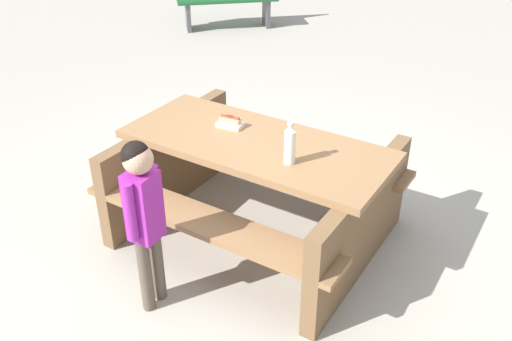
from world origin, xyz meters
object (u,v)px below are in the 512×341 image
picnic_table (256,181)px  hotdog_tray (230,122)px  soda_bottle (290,144)px  child_in_coat (143,206)px

picnic_table → hotdog_tray: (0.27, -0.09, 0.34)m
picnic_table → soda_bottle: 0.56m
soda_bottle → hotdog_tray: 0.65m
picnic_table → hotdog_tray: size_ratio=9.41×
soda_bottle → child_in_coat: child_in_coat is taller
picnic_table → soda_bottle: size_ratio=6.54×
picnic_table → child_in_coat: size_ratio=1.62×
hotdog_tray → soda_bottle: bearing=159.0°
soda_bottle → hotdog_tray: soda_bottle is taller
hotdog_tray → child_in_coat: size_ratio=0.17×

